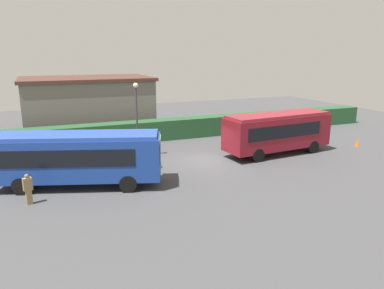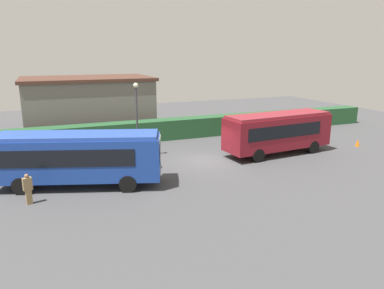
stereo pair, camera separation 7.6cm
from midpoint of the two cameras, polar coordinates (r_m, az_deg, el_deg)
name	(u,v)px [view 1 (the left image)]	position (r m, az deg, el deg)	size (l,w,h in m)	color
ground_plane	(206,161)	(26.70, 2.09, -2.56)	(64.00, 64.00, 0.00)	#424244
bus_blue	(78,156)	(22.14, -17.56, -1.80)	(9.84, 5.49, 3.19)	navy
bus_maroon	(278,131)	(28.86, 13.25, 2.11)	(8.97, 3.22, 3.20)	maroon
person_left	(28,189)	(20.74, -24.51, -6.33)	(0.50, 0.37, 1.66)	olive
person_center	(49,158)	(25.74, -21.71, -1.97)	(0.41, 0.48, 1.83)	silver
hedge_row	(170,129)	(33.53, -3.48, 2.47)	(44.00, 1.69, 1.81)	#234E2B
depot_building	(88,105)	(37.56, -16.13, 6.04)	(12.21, 8.17, 5.45)	slate
traffic_cone	(357,143)	(33.83, 24.51, 0.26)	(0.36, 0.36, 0.60)	orange
lamppost	(137,112)	(26.86, -8.80, 5.07)	(0.36, 0.36, 5.63)	#38383D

